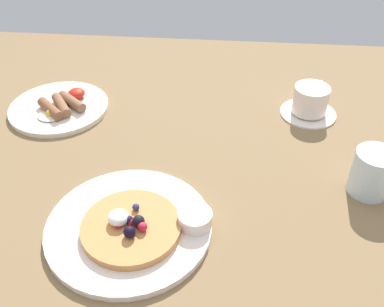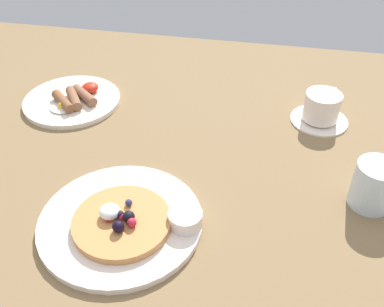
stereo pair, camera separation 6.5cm
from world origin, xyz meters
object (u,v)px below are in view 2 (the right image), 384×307
Objects in this scene: coffee_saucer at (319,119)px; water_glass at (374,185)px; coffee_cup at (322,105)px; pancake_plate at (121,221)px; syrup_ramekin at (185,218)px; breakfast_plate at (72,101)px.

water_glass reaches higher than coffee_saucer.
coffee_cup is (0.08, 0.15, 3.56)cm from coffee_saucer.
coffee_cup is at bearing 48.52° from pancake_plate.
coffee_cup is at bearing 107.31° from water_glass.
breakfast_plate is (-34.24, 33.13, -1.96)cm from syrup_ramekin.
pancake_plate is 50.32cm from coffee_saucer.
coffee_cup is at bearing 58.36° from syrup_ramekin.
breakfast_plate is at bearing -176.50° from coffee_saucer.
water_glass reaches higher than breakfast_plate.
syrup_ramekin is 43.20cm from coffee_cup.
water_glass is at bearing -72.41° from coffee_saucer.
breakfast_plate is (-23.44, 34.20, -0.05)cm from pancake_plate.
breakfast_plate is 1.80× the size of coffee_saucer.
pancake_plate is at bearing -131.48° from coffee_cup.
syrup_ramekin is at bearing -121.65° from coffee_saucer.
water_glass reaches higher than syrup_ramekin.
water_glass reaches higher than pancake_plate.
breakfast_plate reaches higher than coffee_saucer.
water_glass reaches higher than coffee_cup.
water_glass is at bearing 17.88° from pancake_plate.
syrup_ramekin is (10.79, 1.07, 1.91)cm from pancake_plate.
water_glass is at bearing -72.69° from coffee_cup.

